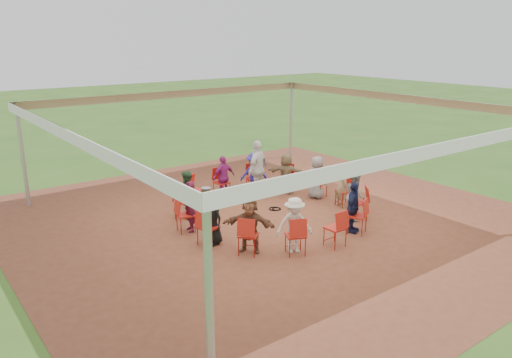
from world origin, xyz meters
TOP-DOWN VIEW (x-y plane):
  - ground at (0.00, 0.00)m, footprint 80.00×80.00m
  - dirt_patch at (0.00, 0.00)m, footprint 13.00×13.00m
  - tent at (0.00, 0.00)m, footprint 10.33×10.33m
  - chair_0 at (2.31, 0.56)m, footprint 0.53×0.51m
  - chair_1 at (1.84, 1.51)m, footprint 0.61×0.60m
  - chair_2 at (1.00, 2.15)m, footprint 0.57×0.58m
  - chair_3 at (-0.03, 2.38)m, footprint 0.43×0.45m
  - chair_4 at (-1.06, 2.13)m, footprint 0.57×0.58m
  - chair_5 at (-1.88, 1.46)m, footprint 0.61×0.60m
  - chair_6 at (-2.32, 0.50)m, footprint 0.52×0.50m
  - chair_7 at (-2.31, -0.56)m, footprint 0.53×0.51m
  - chair_8 at (-1.84, -1.51)m, footprint 0.61×0.60m
  - chair_9 at (-1.00, -2.15)m, footprint 0.57×0.58m
  - chair_10 at (0.03, -2.38)m, footprint 0.43×0.45m
  - chair_11 at (1.06, -2.13)m, footprint 0.57×0.58m
  - chair_12 at (1.88, -1.46)m, footprint 0.61×0.60m
  - chair_13 at (2.32, -0.50)m, footprint 0.52×0.50m
  - person_seated_0 at (2.19, 0.53)m, footprint 0.49×0.70m
  - person_seated_1 at (1.75, 1.43)m, footprint 1.11×1.22m
  - person_seated_2 at (0.95, 2.05)m, footprint 0.94×0.73m
  - person_seated_3 at (-0.03, 2.26)m, footprint 0.77×0.40m
  - person_seated_4 at (-1.78, 1.39)m, footprint 0.67×0.72m
  - person_seated_5 at (-2.21, 0.47)m, footprint 0.40×0.53m
  - person_seated_6 at (-2.19, -0.53)m, footprint 0.49×0.70m
  - person_seated_7 at (-1.75, -1.43)m, footprint 1.11×1.22m
  - person_seated_8 at (-0.95, -2.05)m, footprint 0.94×0.73m
  - person_seated_9 at (1.00, -2.02)m, footprint 0.85×0.69m
  - person_seated_10 at (1.78, -1.39)m, footprint 0.67×0.72m
  - person_seated_11 at (2.21, -0.47)m, footprint 0.40×0.53m
  - standing_person at (0.83, 1.68)m, footprint 1.16×0.91m
  - cable_coil at (0.54, 0.45)m, footprint 0.42×0.42m
  - laptop at (2.03, 0.49)m, footprint 0.31×0.35m

SIDE VIEW (x-z plane):
  - ground at x=0.00m, z-range 0.00..0.00m
  - dirt_patch at x=0.00m, z-range 0.01..0.01m
  - cable_coil at x=0.54m, z-range 0.01..0.04m
  - chair_0 at x=2.31m, z-range 0.00..0.90m
  - chair_1 at x=1.84m, z-range 0.00..0.90m
  - chair_2 at x=1.00m, z-range 0.00..0.90m
  - chair_3 at x=-0.03m, z-range 0.00..0.90m
  - chair_4 at x=-1.06m, z-range 0.00..0.90m
  - chair_5 at x=-1.88m, z-range 0.00..0.90m
  - chair_6 at x=-2.32m, z-range 0.00..0.90m
  - chair_7 at x=-2.31m, z-range 0.00..0.90m
  - chair_8 at x=-1.84m, z-range 0.00..0.90m
  - chair_9 at x=-1.00m, z-range 0.00..0.90m
  - chair_10 at x=0.03m, z-range 0.00..0.90m
  - chair_11 at x=1.06m, z-range 0.00..0.90m
  - chair_12 at x=1.88m, z-range 0.00..0.90m
  - chair_13 at x=2.32m, z-range 0.00..0.90m
  - laptop at x=2.03m, z-range 0.51..0.72m
  - person_seated_0 at x=2.19m, z-range 0.01..1.30m
  - person_seated_1 at x=1.75m, z-range 0.01..1.30m
  - person_seated_2 at x=0.95m, z-range 0.01..1.30m
  - person_seated_3 at x=-0.03m, z-range 0.01..1.30m
  - person_seated_4 at x=-1.78m, z-range 0.01..1.30m
  - person_seated_5 at x=-2.21m, z-range 0.01..1.30m
  - person_seated_6 at x=-2.19m, z-range 0.01..1.30m
  - person_seated_7 at x=-1.75m, z-range 0.01..1.30m
  - person_seated_8 at x=-0.95m, z-range 0.01..1.30m
  - person_seated_9 at x=1.00m, z-range 0.01..1.30m
  - person_seated_10 at x=1.78m, z-range 0.01..1.30m
  - person_seated_11 at x=2.21m, z-range 0.01..1.30m
  - standing_person at x=0.83m, z-range 0.01..1.77m
  - tent at x=0.00m, z-range 0.87..3.87m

